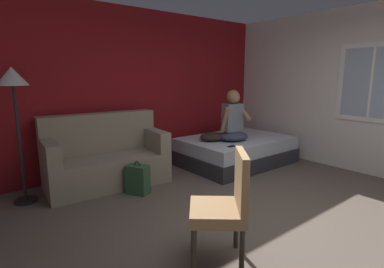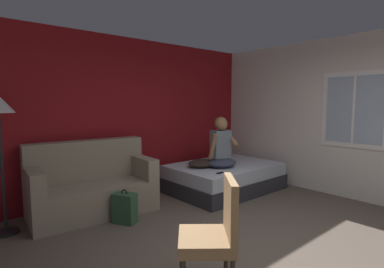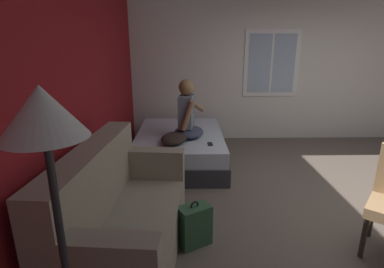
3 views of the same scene
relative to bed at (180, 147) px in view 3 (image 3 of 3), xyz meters
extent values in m
plane|color=brown|center=(-1.42, -2.12, -0.24)|extent=(40.00, 40.00, 0.00)
cube|color=maroon|center=(-1.42, 1.02, 1.11)|extent=(10.27, 0.16, 2.70)
cube|color=silver|center=(1.30, -2.12, 1.11)|extent=(0.16, 7.53, 2.70)
cube|color=white|center=(1.21, -1.72, 1.25)|extent=(0.02, 1.04, 1.24)
cube|color=#9EB2C6|center=(1.19, -1.72, 1.25)|extent=(0.01, 0.88, 1.08)
cube|color=white|center=(1.19, -1.72, 1.25)|extent=(0.01, 0.04, 1.08)
cube|color=#2D2D33|center=(0.00, 0.00, -0.11)|extent=(1.98, 1.39, 0.26)
cube|color=silver|center=(0.00, 0.00, 0.13)|extent=(1.92, 1.35, 0.22)
cube|color=gray|center=(-2.30, 0.38, -0.02)|extent=(1.76, 0.93, 0.44)
cube|color=gray|center=(-2.28, 0.68, 0.50)|extent=(1.71, 0.37, 0.60)
cube|color=gray|center=(-3.06, 0.44, 0.36)|extent=(0.24, 0.81, 0.32)
cube|color=gray|center=(-1.55, 0.32, 0.36)|extent=(0.24, 0.81, 0.32)
cylinder|color=#382D23|center=(-2.33, -1.69, -0.04)|extent=(0.04, 0.04, 0.40)
cylinder|color=#382D23|center=(-2.03, -1.94, -0.04)|extent=(0.04, 0.04, 0.40)
ellipsoid|color=#383D51|center=(-0.22, -0.15, 0.32)|extent=(0.58, 0.52, 0.16)
cube|color=slate|center=(-0.21, -0.11, 0.64)|extent=(0.36, 0.25, 0.48)
cylinder|color=#936B4C|center=(-0.42, -0.13, 0.62)|extent=(0.11, 0.22, 0.44)
cylinder|color=#936B4C|center=(-0.06, -0.21, 0.74)|extent=(0.14, 0.38, 0.29)
sphere|color=#936B4C|center=(-0.22, -0.13, 0.99)|extent=(0.21, 0.21, 0.21)
ellipsoid|color=olive|center=(-0.21, -0.11, 1.00)|extent=(0.26, 0.25, 0.23)
cube|color=#2D5133|center=(-2.12, -0.19, -0.04)|extent=(0.30, 0.35, 0.40)
cube|color=#2D5133|center=(-2.02, -0.13, -0.13)|extent=(0.16, 0.23, 0.18)
torus|color=black|center=(-2.12, -0.19, 0.18)|extent=(0.06, 0.08, 0.09)
ellipsoid|color=#2D231E|center=(-0.50, 0.07, 0.31)|extent=(0.56, 0.48, 0.14)
cube|color=black|center=(-0.57, -0.45, 0.25)|extent=(0.15, 0.07, 0.01)
cone|color=silver|center=(-3.39, 0.46, 1.35)|extent=(0.36, 0.36, 0.22)
camera|label=1|loc=(-3.95, -3.70, 1.36)|focal=28.00mm
camera|label=2|loc=(-3.95, -3.70, 1.36)|focal=28.00mm
camera|label=3|loc=(-4.58, -0.13, 1.62)|focal=28.00mm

